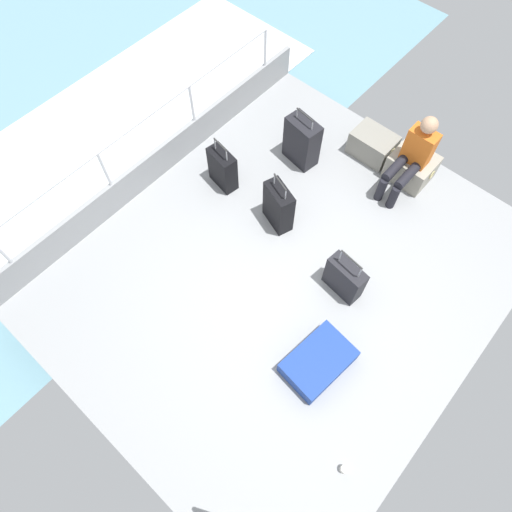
% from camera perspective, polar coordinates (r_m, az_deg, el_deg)
% --- Properties ---
extents(ground_plane, '(4.40, 5.20, 0.06)m').
position_cam_1_polar(ground_plane, '(5.43, 3.85, -2.01)').
color(ground_plane, '#939699').
extents(gunwale_port, '(0.06, 5.20, 0.45)m').
position_cam_1_polar(gunwale_port, '(6.12, -12.09, 11.31)').
color(gunwale_port, '#939699').
rests_on(gunwale_port, ground_plane).
extents(railing_port, '(0.04, 4.20, 1.02)m').
position_cam_1_polar(railing_port, '(5.72, -13.15, 14.83)').
color(railing_port, silver).
rests_on(railing_port, ground_plane).
extents(sea_wake, '(12.00, 12.00, 0.01)m').
position_cam_1_polar(sea_wake, '(7.42, -18.84, 13.81)').
color(sea_wake, '#6B99A8').
rests_on(sea_wake, ground_plane).
extents(cargo_crate_0, '(0.60, 0.40, 0.35)m').
position_cam_1_polar(cargo_crate_0, '(6.45, 14.31, 13.28)').
color(cargo_crate_0, gray).
rests_on(cargo_crate_0, ground_plane).
extents(cargo_crate_1, '(0.58, 0.47, 0.37)m').
position_cam_1_polar(cargo_crate_1, '(6.33, 18.74, 10.45)').
color(cargo_crate_1, '#9E9989').
rests_on(cargo_crate_1, ground_plane).
extents(passenger_seated, '(0.34, 0.66, 1.07)m').
position_cam_1_polar(passenger_seated, '(5.94, 18.86, 11.71)').
color(passenger_seated, orange).
rests_on(passenger_seated, ground_plane).
extents(suitcase_0, '(0.41, 0.26, 0.73)m').
position_cam_1_polar(suitcase_0, '(5.87, -4.16, 10.76)').
color(suitcase_0, black).
rests_on(suitcase_0, ground_plane).
extents(suitcase_1, '(0.47, 0.23, 0.71)m').
position_cam_1_polar(suitcase_1, '(5.16, 10.94, -2.75)').
color(suitcase_1, black).
rests_on(suitcase_1, ground_plane).
extents(suitcase_2, '(0.56, 0.77, 0.22)m').
position_cam_1_polar(suitcase_2, '(4.94, 7.74, -12.88)').
color(suitcase_2, navy).
rests_on(suitcase_2, ground_plane).
extents(suitcase_3, '(0.45, 0.32, 0.80)m').
position_cam_1_polar(suitcase_3, '(5.48, 2.81, 6.16)').
color(suitcase_3, black).
rests_on(suitcase_3, ground_plane).
extents(suitcase_4, '(0.48, 0.32, 0.80)m').
position_cam_1_polar(suitcase_4, '(6.11, 5.72, 14.00)').
color(suitcase_4, black).
rests_on(suitcase_4, ground_plane).
extents(paper_cup, '(0.08, 0.08, 0.10)m').
position_cam_1_polar(paper_cup, '(4.86, 10.95, -24.59)').
color(paper_cup, white).
rests_on(paper_cup, ground_plane).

